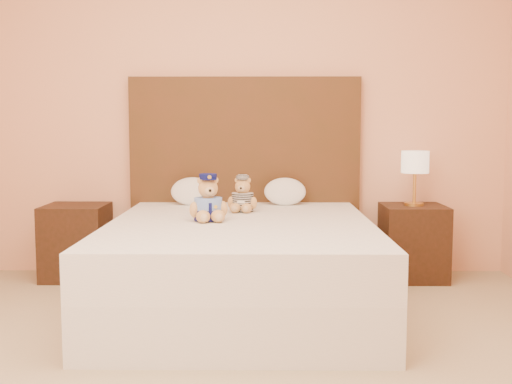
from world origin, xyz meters
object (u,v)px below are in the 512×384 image
(teddy_police, at_px, (208,198))
(pillow_left, at_px, (192,190))
(bed, at_px, (241,266))
(nightstand_left, at_px, (76,242))
(teddy_prisoner, at_px, (243,194))
(nightstand_right, at_px, (413,242))
(pillow_right, at_px, (285,190))
(lamp, at_px, (415,165))

(teddy_police, bearing_deg, pillow_left, 88.66)
(teddy_police, bearing_deg, bed, -21.69)
(pillow_left, bearing_deg, nightstand_left, -178.01)
(nightstand_left, height_order, teddy_prisoner, teddy_prisoner)
(nightstand_left, height_order, nightstand_right, same)
(nightstand_left, xyz_separation_m, teddy_police, (1.05, -0.77, 0.42))
(pillow_left, bearing_deg, nightstand_right, -1.05)
(pillow_left, height_order, pillow_right, pillow_left)
(lamp, bearing_deg, nightstand_right, 0.00)
(lamp, distance_m, teddy_prisoner, 1.31)
(nightstand_left, relative_size, teddy_prisoner, 2.30)
(bed, bearing_deg, nightstand_right, 32.62)
(teddy_police, distance_m, pillow_right, 0.95)
(nightstand_left, distance_m, teddy_prisoner, 1.36)
(bed, distance_m, nightstand_right, 1.48)
(bed, relative_size, teddy_police, 6.95)
(nightstand_left, xyz_separation_m, teddy_prisoner, (1.25, -0.35, 0.39))
(nightstand_left, bearing_deg, pillow_left, 1.99)
(lamp, height_order, teddy_prisoner, lamp)
(bed, height_order, teddy_police, teddy_police)
(bed, bearing_deg, nightstand_left, 147.38)
(lamp, bearing_deg, teddy_prisoner, -164.27)
(nightstand_right, relative_size, lamp, 1.38)
(teddy_police, relative_size, teddy_prisoner, 1.20)
(lamp, height_order, pillow_left, lamp)
(nightstand_right, xyz_separation_m, pillow_left, (-1.64, 0.03, 0.39))
(teddy_prisoner, bearing_deg, bed, -81.00)
(teddy_police, height_order, pillow_left, teddy_police)
(teddy_police, xyz_separation_m, pillow_right, (0.50, 0.80, -0.04))
(nightstand_right, height_order, teddy_police, teddy_police)
(nightstand_right, relative_size, teddy_police, 1.91)
(lamp, distance_m, pillow_left, 1.65)
(teddy_police, bearing_deg, teddy_prisoner, 50.24)
(pillow_left, bearing_deg, bed, -64.99)
(nightstand_right, height_order, pillow_right, pillow_right)
(bed, height_order, nightstand_left, same)
(pillow_left, xyz_separation_m, pillow_right, (0.69, 0.00, -0.00))
(lamp, relative_size, teddy_prisoner, 1.67)
(teddy_prisoner, height_order, pillow_right, teddy_prisoner)
(bed, height_order, teddy_prisoner, teddy_prisoner)
(nightstand_left, xyz_separation_m, lamp, (2.50, 0.00, 0.57))
(pillow_left, distance_m, pillow_right, 0.69)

